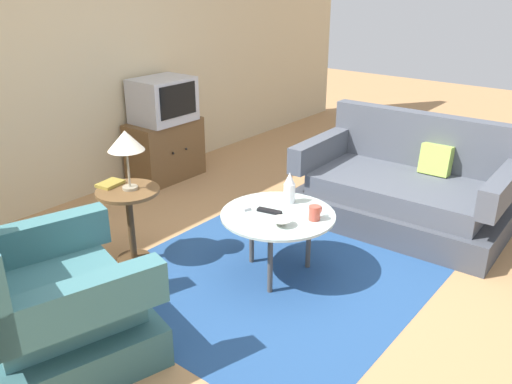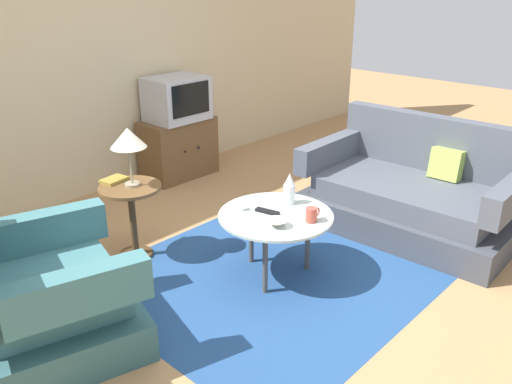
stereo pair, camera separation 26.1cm
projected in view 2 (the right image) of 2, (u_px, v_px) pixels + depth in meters
The scene contains 16 objects.
ground_plane at pixel (285, 285), 3.71m from camera, with size 16.00×16.00×0.00m, color #AD7F51.
back_wall at pixel (72, 53), 4.78m from camera, with size 9.00×0.12×2.70m, color #CCB78E.
area_rug at pixel (275, 274), 3.84m from camera, with size 2.25×2.00×0.00m, color navy.
armchair at pixel (41, 298), 3.00m from camera, with size 1.11×1.16×0.93m.
couch at pixel (413, 195), 4.45m from camera, with size 1.03×1.73×0.90m.
coffee_table at pixel (276, 220), 3.68m from camera, with size 0.80×0.80×0.48m.
side_table at pixel (132, 207), 3.94m from camera, with size 0.46×0.46×0.58m.
tv_stand at pixel (178, 148), 5.59m from camera, with size 0.76×0.45×0.62m.
television at pixel (177, 99), 5.38m from camera, with size 0.58×0.45×0.44m.
table_lamp at pixel (128, 139), 3.75m from camera, with size 0.26×0.26×0.43m.
vase at pixel (289, 189), 3.79m from camera, with size 0.08×0.08×0.23m.
mug at pixel (312, 215), 3.54m from camera, with size 0.13×0.08×0.10m.
bowl at pixel (277, 223), 3.48m from camera, with size 0.14×0.14×0.05m.
tv_remote_dark at pixel (267, 211), 3.68m from camera, with size 0.08×0.18×0.02m.
tv_remote_silver at pixel (241, 205), 3.78m from camera, with size 0.11×0.17×0.02m.
book at pixel (114, 180), 3.96m from camera, with size 0.20×0.16×0.02m.
Camera 2 is at (-2.47, -2.01, 2.01)m, focal length 37.27 mm.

